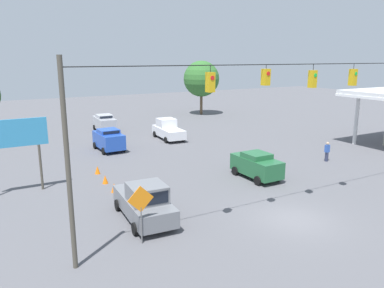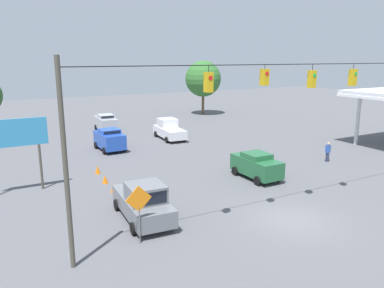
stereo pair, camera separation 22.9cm
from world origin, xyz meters
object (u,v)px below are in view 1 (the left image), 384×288
Objects in this scene: sedan_silver_withflow_deep at (105,123)px; pedestrian at (327,152)px; roadside_billboard at (14,139)px; pickup_truck_grey_parked_shoulder at (144,202)px; tree_horizon_right at (201,79)px; sedan_blue_withflow_far at (109,139)px; work_zone_sign at (141,204)px; traffic_cone_second at (128,199)px; overhead_signal_span at (289,115)px; traffic_cone_fourth at (105,179)px; traffic_cone_third at (114,188)px; sedan_green_crossing_near at (256,165)px; traffic_cone_fifth at (97,170)px; pickup_truck_white_oncoming_deep at (168,130)px; traffic_cone_nearest at (145,213)px.

sedan_silver_withflow_deep is 25.00m from pedestrian.
pickup_truck_grey_parked_shoulder is at bearing 125.71° from roadside_billboard.
pedestrian is 28.56m from tree_horizon_right.
sedan_blue_withflow_far is 0.76× the size of pickup_truck_grey_parked_shoulder.
roadside_billboard is 11.13m from work_zone_sign.
sedan_blue_withflow_far is 6.65× the size of traffic_cone_second.
roadside_billboard is (8.36, 8.23, 2.49)m from sedan_blue_withflow_far.
overhead_signal_span is 37.75× the size of traffic_cone_fourth.
sedan_blue_withflow_far is at bearing -105.15° from traffic_cone_third.
tree_horizon_right reaches higher than sedan_green_crossing_near.
work_zone_sign is 19.71m from pedestrian.
traffic_cone_fourth is at bearing -53.77° from overhead_signal_span.
sedan_green_crossing_near is 6.69× the size of traffic_cone_second.
work_zone_sign is at bearing 84.81° from traffic_cone_fifth.
sedan_green_crossing_near is at bearing 146.20° from traffic_cone_fifth.
sedan_green_crossing_near reaches higher than traffic_cone_fourth.
pickup_truck_grey_parked_shoulder reaches higher than traffic_cone_fourth.
pickup_truck_white_oncoming_deep reaches higher than pedestrian.
sedan_green_crossing_near is 9.97m from traffic_cone_nearest.
pedestrian is 0.21× the size of tree_horizon_right.
sedan_green_crossing_near is at bearing -114.88° from overhead_signal_span.
pedestrian is (-17.73, 5.83, 0.52)m from traffic_cone_fifth.
sedan_green_crossing_near is (-9.67, -2.73, -0.00)m from pickup_truck_grey_parked_shoulder.
traffic_cone_nearest and traffic_cone_fifth have the same top height.
traffic_cone_second is at bearing 57.05° from pickup_truck_white_oncoming_deep.
sedan_green_crossing_near is 6.69× the size of traffic_cone_third.
sedan_green_crossing_near is at bearing 101.67° from sedan_silver_withflow_deep.
traffic_cone_nearest is at bearing 90.78° from traffic_cone_fifth.
traffic_cone_third is at bearing -87.30° from traffic_cone_nearest.
sedan_green_crossing_near is at bearing 89.36° from pickup_truck_white_oncoming_deep.
sedan_green_crossing_near is 12.00m from work_zone_sign.
sedan_silver_withflow_deep is 0.56× the size of tree_horizon_right.
sedan_silver_withflow_deep reaches higher than traffic_cone_fifth.
work_zone_sign is (10.79, 5.15, 1.01)m from sedan_green_crossing_near.
pickup_truck_white_oncoming_deep reaches higher than traffic_cone_third.
traffic_cone_fifth is at bearing -89.22° from traffic_cone_nearest.
traffic_cone_fifth is 11.84m from work_zone_sign.
pedestrian is (-7.99, -0.69, -0.15)m from sedan_green_crossing_near.
traffic_cone_second is at bearing 89.76° from traffic_cone_fifth.
sedan_silver_withflow_deep is (4.60, -22.29, 0.07)m from sedan_green_crossing_near.
sedan_green_crossing_near is (-2.66, -5.74, -4.58)m from overhead_signal_span.
traffic_cone_second is at bearing 91.71° from traffic_cone_third.
traffic_cone_second is at bearing 77.71° from sedan_blue_withflow_far.
pickup_truck_grey_parked_shoulder is 20.35m from pickup_truck_white_oncoming_deep.
traffic_cone_second and traffic_cone_fifth have the same top height.
work_zone_sign reaches higher than traffic_cone_fifth.
traffic_cone_second is 36.56m from tree_horizon_right.
pickup_truck_white_oncoming_deep is at bearing -61.48° from pedestrian.
pickup_truck_grey_parked_shoulder reaches higher than sedan_silver_withflow_deep.
traffic_cone_fifth is at bearing -91.28° from traffic_cone_third.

